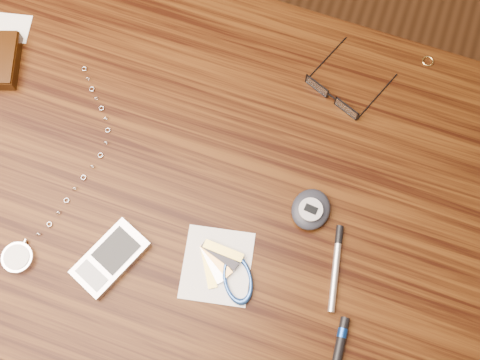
# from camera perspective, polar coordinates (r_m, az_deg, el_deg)

# --- Properties ---
(ground) EXTENTS (3.80, 3.80, 0.00)m
(ground) POSITION_cam_1_polar(r_m,az_deg,el_deg) (1.67, -1.93, -8.00)
(ground) COLOR #472814
(ground) RESTS_ON ground
(desk) EXTENTS (1.00, 0.70, 0.75)m
(desk) POSITION_cam_1_polar(r_m,az_deg,el_deg) (1.04, -3.08, -1.70)
(desk) COLOR #371C08
(desk) RESTS_ON ground
(eyeglasses) EXTENTS (0.14, 0.14, 0.02)m
(eyeglasses) POSITION_cam_1_polar(r_m,az_deg,el_deg) (1.00, 8.90, 7.98)
(eyeglasses) COLOR black
(eyeglasses) RESTS_ON desk
(gold_ring) EXTENTS (0.03, 0.03, 0.00)m
(gold_ring) POSITION_cam_1_polar(r_m,az_deg,el_deg) (1.07, 17.37, 10.71)
(gold_ring) COLOR #F1C56C
(gold_ring) RESTS_ON desk
(pocket_watch) EXTENTS (0.10, 0.35, 0.01)m
(pocket_watch) POSITION_cam_1_polar(r_m,az_deg,el_deg) (0.97, -19.92, -6.24)
(pocket_watch) COLOR silver
(pocket_watch) RESTS_ON desk
(pda_phone) EXTENTS (0.10, 0.13, 0.02)m
(pda_phone) POSITION_cam_1_polar(r_m,az_deg,el_deg) (0.92, -12.19, -7.27)
(pda_phone) COLOR silver
(pda_phone) RESTS_ON desk
(pedometer) EXTENTS (0.06, 0.07, 0.03)m
(pedometer) POSITION_cam_1_polar(r_m,az_deg,el_deg) (0.92, 6.73, -2.78)
(pedometer) COLOR #20212A
(pedometer) RESTS_ON desk
(notepad_keys) EXTENTS (0.14, 0.13, 0.01)m
(notepad_keys) POSITION_cam_1_polar(r_m,az_deg,el_deg) (0.90, -1.22, -8.64)
(notepad_keys) COLOR white
(notepad_keys) RESTS_ON desk
(silver_pen) EXTENTS (0.03, 0.13, 0.01)m
(silver_pen) POSITION_cam_1_polar(r_m,az_deg,el_deg) (0.92, 9.12, -7.62)
(silver_pen) COLOR silver
(silver_pen) RESTS_ON desk
(black_blue_pen) EXTENTS (0.02, 0.10, 0.01)m
(black_blue_pen) POSITION_cam_1_polar(r_m,az_deg,el_deg) (0.90, 9.35, -15.63)
(black_blue_pen) COLOR black
(black_blue_pen) RESTS_ON desk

